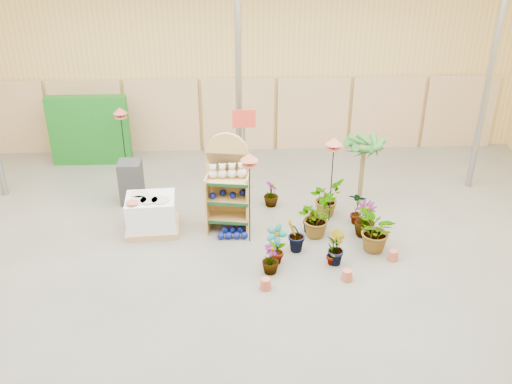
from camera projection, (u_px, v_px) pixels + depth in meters
room at (241, 148)px, 10.22m from camera, size 15.20×12.10×4.70m
display_shelf at (228, 186)px, 11.68m from camera, size 0.94×0.67×2.07m
teddy_bears at (229, 172)px, 11.42m from camera, size 0.77×0.20×0.33m
gazing_balls_shelf at (228, 194)px, 11.64m from camera, size 0.76×0.26×0.14m
gazing_balls_floor at (233, 233)px, 11.70m from camera, size 0.63×0.39×0.15m
pallet_stack at (151, 214)px, 11.77m from camera, size 1.14×0.97×0.80m
charcoal_planters at (131, 182)px, 12.80m from camera, size 0.50×0.50×1.00m
trellis_stock at (90, 130)px, 14.49m from camera, size 2.00×0.30×1.80m
offer_sign at (244, 137)px, 12.35m from camera, size 0.50×0.08×2.20m
bird_table_front at (249, 160)px, 10.73m from camera, size 0.34×0.34×1.95m
bird_table_right at (334, 144)px, 11.46m from camera, size 0.34×0.34×1.93m
bird_table_back at (120, 113)px, 13.55m from camera, size 0.34×0.34×1.75m
palm at (364, 145)px, 12.27m from camera, size 0.70×0.70×1.71m
potted_plant_0 at (276, 245)px, 10.72m from camera, size 0.51×0.44×0.82m
potted_plant_1 at (295, 235)px, 11.07m from camera, size 0.52×0.53×0.75m
potted_plant_2 at (316, 217)px, 11.59m from camera, size 0.87×0.94×0.86m
potted_plant_3 at (365, 219)px, 11.59m from camera, size 0.61×0.61×0.76m
potted_plant_4 at (357, 208)px, 12.01m from camera, size 0.49×0.43×0.77m
potted_plant_5 at (311, 220)px, 11.76m from camera, size 0.32×0.26×0.58m
potted_plant_6 at (326, 198)px, 12.36m from camera, size 0.90×0.94×0.80m
potted_plant_7 at (270, 259)px, 10.50m from camera, size 0.42×0.42×0.58m
potted_plant_8 at (333, 250)px, 10.70m from camera, size 0.38×0.42×0.66m
potted_plant_9 at (335, 248)px, 10.75m from camera, size 0.39×0.44×0.68m
potted_plant_10 at (376, 231)px, 11.05m from camera, size 0.94×1.01×0.91m
potted_plant_11 at (271, 194)px, 12.75m from camera, size 0.35×0.35×0.59m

